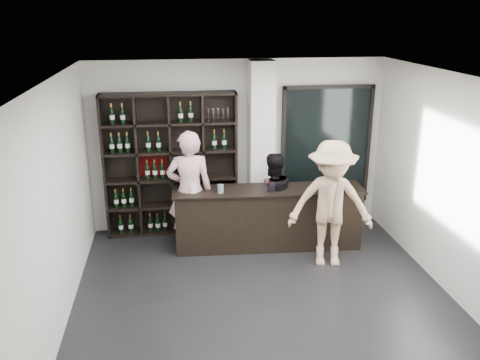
{
  "coord_description": "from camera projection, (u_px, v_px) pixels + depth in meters",
  "views": [
    {
      "loc": [
        -1.14,
        -5.61,
        3.65
      ],
      "look_at": [
        -0.19,
        1.1,
        1.38
      ],
      "focal_mm": 38.0,
      "sensor_mm": 36.0,
      "label": 1
    }
  ],
  "objects": [
    {
      "name": "customer",
      "position": [
        331.0,
        204.0,
        7.41
      ],
      "size": [
        1.35,
        0.93,
        1.91
      ],
      "primitive_type": "imported",
      "rotation": [
        0.0,
        0.0,
        -0.19
      ],
      "color": "tan",
      "rests_on": "floor"
    },
    {
      "name": "wine_shelf",
      "position": [
        171.0,
        165.0,
        8.45
      ],
      "size": [
        2.2,
        0.35,
        2.4
      ],
      "primitive_type": null,
      "color": "black",
      "rests_on": "floor"
    },
    {
      "name": "wine_glass",
      "position": [
        267.0,
        184.0,
        7.86
      ],
      "size": [
        0.1,
        0.1,
        0.22
      ],
      "primitive_type": null,
      "rotation": [
        0.0,
        0.0,
        0.15
      ],
      "color": "white",
      "rests_on": "tasting_counter"
    },
    {
      "name": "structural_column",
      "position": [
        261.0,
        149.0,
        8.48
      ],
      "size": [
        0.4,
        0.4,
        2.9
      ],
      "primitive_type": "cube",
      "color": "silver",
      "rests_on": "floor"
    },
    {
      "name": "tasting_counter",
      "position": [
        268.0,
        218.0,
        8.11
      ],
      "size": [
        3.0,
        0.63,
        0.99
      ],
      "rotation": [
        0.0,
        0.0,
        -0.05
      ],
      "color": "black",
      "rests_on": "floor"
    },
    {
      "name": "card_stand",
      "position": [
        194.0,
        189.0,
        7.75
      ],
      "size": [
        0.1,
        0.06,
        0.14
      ],
      "primitive_type": "cube",
      "rotation": [
        0.0,
        0.0,
        0.23
      ],
      "color": "white",
      "rests_on": "tasting_counter"
    },
    {
      "name": "glass_panel",
      "position": [
        326.0,
        146.0,
        8.86
      ],
      "size": [
        1.6,
        0.08,
        2.1
      ],
      "color": "black",
      "rests_on": "floor"
    },
    {
      "name": "taster_pink",
      "position": [
        190.0,
        191.0,
        7.89
      ],
      "size": [
        0.73,
        0.49,
        1.94
      ],
      "primitive_type": "imported",
      "rotation": [
        0.0,
        0.0,
        3.1
      ],
      "color": "#CE9FA3",
      "rests_on": "floor"
    },
    {
      "name": "taster_black",
      "position": [
        272.0,
        199.0,
        8.13
      ],
      "size": [
        0.86,
        0.74,
        1.54
      ],
      "primitive_type": "imported",
      "rotation": [
        0.0,
        0.0,
        3.37
      ],
      "color": "black",
      "rests_on": "floor"
    },
    {
      "name": "spit_cup",
      "position": [
        221.0,
        189.0,
        7.78
      ],
      "size": [
        0.12,
        0.12,
        0.13
      ],
      "primitive_type": "cylinder",
      "rotation": [
        0.0,
        0.0,
        -0.26
      ],
      "color": "silver",
      "rests_on": "tasting_counter"
    },
    {
      "name": "floor",
      "position": [
        267.0,
        307.0,
        6.58
      ],
      "size": [
        5.0,
        5.5,
        0.01
      ],
      "primitive_type": "cube",
      "color": "black",
      "rests_on": "ground"
    },
    {
      "name": "napkin_stack",
      "position": [
        323.0,
        185.0,
        8.12
      ],
      "size": [
        0.14,
        0.14,
        0.02
      ],
      "primitive_type": "cube",
      "rotation": [
        0.0,
        0.0,
        0.31
      ],
      "color": "white",
      "rests_on": "tasting_counter"
    }
  ]
}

